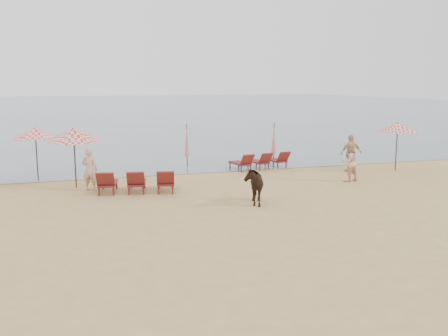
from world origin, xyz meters
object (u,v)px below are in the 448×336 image
Objects in this scene: umbrella_open_left_b at (74,134)px; umbrella_closed_left at (187,141)px; lounger_cluster_right at (260,161)px; umbrella_closed_right at (274,139)px; beachgoer_left at (90,170)px; beachgoer_right_a at (349,162)px; beachgoer_right_b at (351,153)px; umbrella_open_right at (398,127)px; umbrella_open_left_a at (35,133)px; lounger_cluster_left at (137,182)px; cow at (253,185)px.

umbrella_closed_left is at bearing 43.99° from umbrella_open_left_b.
umbrella_closed_right is at bearing 32.43° from lounger_cluster_right.
lounger_cluster_right is 8.38m from beachgoer_left.
beachgoer_left is 10.45m from beachgoer_right_a.
beachgoer_right_b reaches higher than lounger_cluster_right.
lounger_cluster_right is 6.54m from umbrella_open_right.
umbrella_open_left_a reaches higher than beachgoer_right_a.
lounger_cluster_right is 4.20m from beachgoer_right_b.
lounger_cluster_left is 1.37× the size of umbrella_open_left_a.
beachgoer_right_b reaches higher than lounger_cluster_left.
umbrella_closed_right is at bearing 153.78° from umbrella_open_right.
umbrella_closed_right reaches higher than lounger_cluster_right.
lounger_cluster_right is at bearing 22.66° from umbrella_open_left_b.
umbrella_closed_left is at bearing 164.50° from umbrella_open_right.
beachgoer_right_b is (10.03, 1.52, 0.44)m from lounger_cluster_left.
beachgoer_left reaches higher than cow.
lounger_cluster_right is at bearing -71.01° from beachgoer_right_a.
umbrella_closed_left reaches higher than beachgoer_left.
beachgoer_right_a reaches higher than beachgoer_left.
beachgoer_right_b is at bearing 9.82° from umbrella_open_left_b.
umbrella_closed_left is at bearing -116.24° from beachgoer_left.
umbrella_open_left_b reaches higher than umbrella_closed_right.
umbrella_open_left_a is 13.08m from beachgoer_right_a.
cow is 0.95× the size of beachgoer_right_a.
beachgoer_left is 11.67m from beachgoer_right_b.
umbrella_open_right is 1.36× the size of beachgoer_right_a.
cow is (-2.80, -6.36, 0.26)m from lounger_cluster_right.
umbrella_open_right is at bearing -30.44° from lounger_cluster_right.
cow is 7.84m from beachgoer_right_b.
beachgoer_right_b is (12.17, -0.11, -1.24)m from umbrella_open_left_b.
umbrella_closed_right reaches higher than lounger_cluster_left.
umbrella_open_right is 13.95m from beachgoer_left.
umbrella_open_right is 1.07× the size of umbrella_closed_left.
umbrella_open_right is 9.94m from umbrella_closed_left.
cow is 0.90× the size of beachgoer_right_b.
beachgoer_right_b is (13.67, -2.12, -1.14)m from umbrella_open_left_a.
umbrella_closed_left reaches higher than lounger_cluster_right.
umbrella_open_left_a is at bearing 169.33° from lounger_cluster_right.
lounger_cluster_left is 12.43m from umbrella_open_right.
beachgoer_left is (2.01, -2.71, -1.19)m from umbrella_open_left_a.
lounger_cluster_right is 1.15× the size of umbrella_open_left_b.
lounger_cluster_left is 1.76× the size of beachgoer_right_b.
umbrella_open_left_b is (1.50, -2.01, 0.10)m from umbrella_open_left_a.
lounger_cluster_left is 6.11m from umbrella_closed_left.
lounger_cluster_right is 10.11m from umbrella_open_left_a.
cow is (3.54, -2.88, 0.23)m from lounger_cluster_left.
beachgoer_right_a reaches higher than cow.
beachgoer_right_a is at bearing -68.45° from lounger_cluster_right.
umbrella_open_left_a is at bearing -30.59° from beachgoer_right_a.
umbrella_closed_right is 5.12m from beachgoer_right_a.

